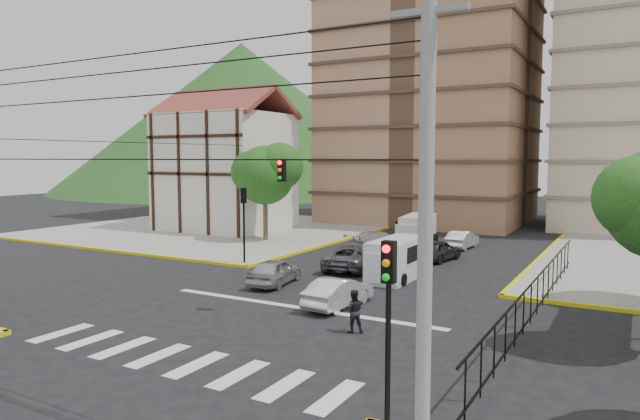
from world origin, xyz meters
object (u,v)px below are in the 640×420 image
Objects in this scene: van_right_lane at (395,260)px; van_left_lane at (417,230)px; traffic_light_nw at (244,212)px; pedestrian_crosswalk at (353,311)px; traffic_light_se at (388,308)px; car_white_front_right at (338,292)px; car_silver_front_left at (275,271)px.

van_left_lane reaches higher than van_right_lane.
traffic_light_nw is 14.37m from pedestrian_crosswalk.
car_white_front_right is (-6.38, 9.93, -2.48)m from traffic_light_se.
traffic_light_nw is (-15.60, 15.60, 0.00)m from traffic_light_se.
traffic_light_nw reaches higher than van_left_lane.
car_white_front_right is (4.75, -2.24, -0.03)m from car_silver_front_left.
van_right_lane is (9.28, 0.57, -2.10)m from traffic_light_nw.
traffic_light_nw is 6.14m from car_silver_front_left.
van_left_lane is (-9.56, 28.29, -2.09)m from traffic_light_se.
traffic_light_se is 1.00× the size of traffic_light_nw.
van_right_lane is 1.21× the size of car_white_front_right.
van_left_lane is at bearing 104.81° from van_right_lane.
car_silver_front_left is at bearing -102.93° from van_left_lane.
traffic_light_nw is 9.53m from van_right_lane.
van_left_lane is at bearing 108.67° from traffic_light_se.
van_left_lane is at bearing -108.68° from pedestrian_crosswalk.
car_silver_front_left is at bearing -69.32° from pedestrian_crosswalk.
car_silver_front_left is 1.01× the size of car_white_front_right.
pedestrian_crosswalk reaches higher than car_white_front_right.
traffic_light_se reaches higher than car_white_front_right.
traffic_light_nw is 0.95× the size of van_right_lane.
traffic_light_nw is 1.14× the size of car_silver_front_left.
van_right_lane is 12.54m from van_left_lane.
van_left_lane is 3.11× the size of pedestrian_crosswalk.
pedestrian_crosswalk is (11.32, -8.53, -2.33)m from traffic_light_nw.
van_left_lane is (-3.23, 12.12, 0.01)m from van_right_lane.
traffic_light_se is 12.06m from car_white_front_right.
car_white_front_right is (3.17, -18.36, -0.39)m from van_left_lane.
van_right_lane reaches higher than car_silver_front_left.
car_silver_front_left is (4.47, -3.43, -2.45)m from traffic_light_nw.
car_white_front_right is 2.44× the size of pedestrian_crosswalk.
traffic_light_se is 1.14× the size of car_silver_front_left.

